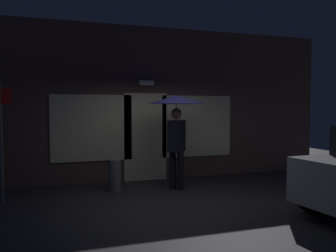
% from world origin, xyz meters
% --- Properties ---
extents(ground_plane, '(18.00, 18.00, 0.00)m').
position_xyz_m(ground_plane, '(0.00, 0.00, 0.00)').
color(ground_plane, '#2D2D33').
extents(building_facade, '(10.15, 0.48, 3.87)m').
position_xyz_m(building_facade, '(0.00, 2.35, 1.92)').
color(building_facade, brown).
rests_on(building_facade, ground).
extents(person_with_umbrella, '(1.28, 1.28, 2.12)m').
position_xyz_m(person_with_umbrella, '(0.40, 0.98, 1.73)').
color(person_with_umbrella, black).
rests_on(person_with_umbrella, ground).
extents(street_sign_post, '(0.40, 0.07, 2.30)m').
position_xyz_m(street_sign_post, '(-3.16, 0.91, 1.31)').
color(street_sign_post, '#595B60').
rests_on(street_sign_post, ground).
extents(sidewalk_bollard, '(0.27, 0.27, 0.70)m').
position_xyz_m(sidewalk_bollard, '(-0.95, 1.23, 0.35)').
color(sidewalk_bollard, slate).
rests_on(sidewalk_bollard, ground).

